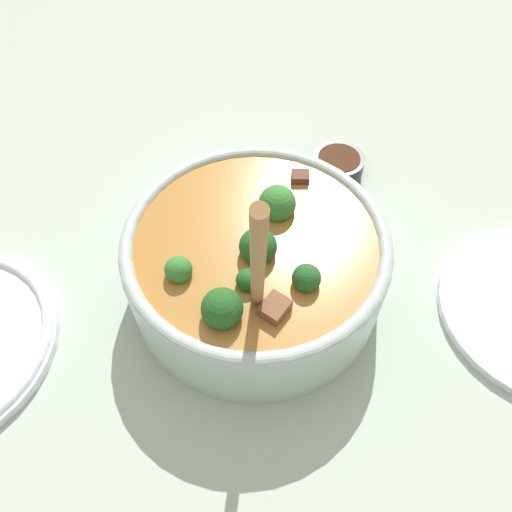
{
  "coord_description": "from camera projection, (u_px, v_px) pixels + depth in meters",
  "views": [
    {
      "loc": [
        -0.28,
        0.19,
        0.52
      ],
      "look_at": [
        0.0,
        0.0,
        0.06
      ],
      "focal_mm": 35.0,
      "sensor_mm": 36.0,
      "label": 1
    }
  ],
  "objects": [
    {
      "name": "ground_plane",
      "position": [
        256.0,
        287.0,
        0.62
      ],
      "size": [
        4.0,
        4.0,
        0.0
      ],
      "primitive_type": "plane",
      "color": "#ADBCAD"
    },
    {
      "name": "stew_bowl",
      "position": [
        256.0,
        260.0,
        0.57
      ],
      "size": [
        0.3,
        0.3,
        0.31
      ],
      "color": "#B2C6BC",
      "rests_on": "ground_plane"
    },
    {
      "name": "condiment_bowl",
      "position": [
        338.0,
        165.0,
        0.72
      ],
      "size": [
        0.07,
        0.07,
        0.03
      ],
      "color": "black",
      "rests_on": "ground_plane"
    }
  ]
}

